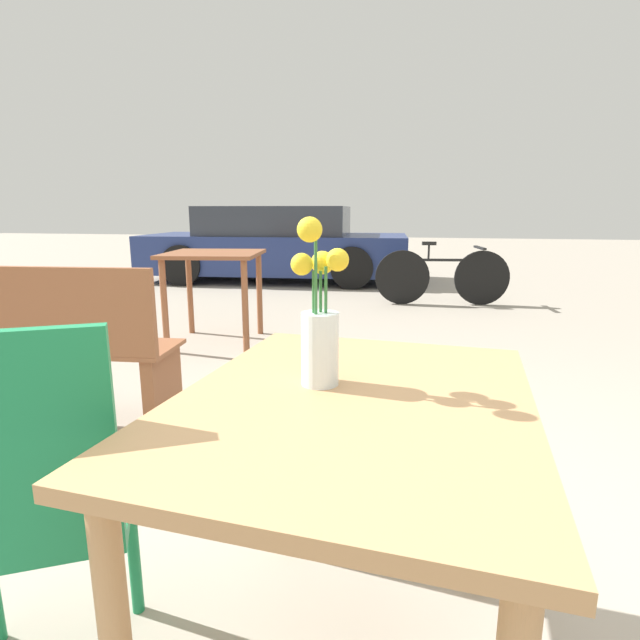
{
  "coord_description": "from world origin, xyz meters",
  "views": [
    {
      "loc": [
        0.13,
        -0.97,
        1.09
      ],
      "look_at": [
        -0.08,
        0.06,
        0.86
      ],
      "focal_mm": 28.0,
      "sensor_mm": 36.0,
      "label": 1
    }
  ],
  "objects_px": {
    "table_back": "(214,268)",
    "parked_car": "(276,245)",
    "table_front": "(353,444)",
    "cafe_chair": "(22,501)",
    "bicycle": "(442,276)",
    "flower_vase": "(320,330)"
  },
  "relations": [
    {
      "from": "cafe_chair",
      "to": "parked_car",
      "type": "distance_m",
      "value": 7.06
    },
    {
      "from": "cafe_chair",
      "to": "parked_car",
      "type": "bearing_deg",
      "value": 102.59
    },
    {
      "from": "table_back",
      "to": "parked_car",
      "type": "bearing_deg",
      "value": 99.17
    },
    {
      "from": "table_front",
      "to": "flower_vase",
      "type": "relative_size",
      "value": 2.69
    },
    {
      "from": "table_front",
      "to": "parked_car",
      "type": "bearing_deg",
      "value": 108.05
    },
    {
      "from": "cafe_chair",
      "to": "bicycle",
      "type": "relative_size",
      "value": 0.58
    },
    {
      "from": "table_front",
      "to": "flower_vase",
      "type": "distance_m",
      "value": 0.25
    },
    {
      "from": "table_front",
      "to": "bicycle",
      "type": "xyz_separation_m",
      "value": [
        0.34,
        5.03,
        -0.28
      ]
    },
    {
      "from": "bicycle",
      "to": "table_front",
      "type": "bearing_deg",
      "value": -93.91
    },
    {
      "from": "cafe_chair",
      "to": "parked_car",
      "type": "height_order",
      "value": "parked_car"
    },
    {
      "from": "flower_vase",
      "to": "bicycle",
      "type": "relative_size",
      "value": 0.23
    },
    {
      "from": "table_front",
      "to": "cafe_chair",
      "type": "relative_size",
      "value": 1.09
    },
    {
      "from": "cafe_chair",
      "to": "table_back",
      "type": "height_order",
      "value": "cafe_chair"
    },
    {
      "from": "table_front",
      "to": "flower_vase",
      "type": "xyz_separation_m",
      "value": [
        -0.08,
        0.06,
        0.23
      ]
    },
    {
      "from": "cafe_chair",
      "to": "bicycle",
      "type": "height_order",
      "value": "cafe_chair"
    },
    {
      "from": "flower_vase",
      "to": "table_back",
      "type": "distance_m",
      "value": 3.17
    },
    {
      "from": "cafe_chair",
      "to": "table_front",
      "type": "bearing_deg",
      "value": 18.08
    },
    {
      "from": "flower_vase",
      "to": "cafe_chair",
      "type": "xyz_separation_m",
      "value": [
        -0.56,
        -0.26,
        -0.32
      ]
    },
    {
      "from": "table_front",
      "to": "cafe_chair",
      "type": "height_order",
      "value": "cafe_chair"
    },
    {
      "from": "bicycle",
      "to": "parked_car",
      "type": "relative_size",
      "value": 0.37
    },
    {
      "from": "table_front",
      "to": "parked_car",
      "type": "relative_size",
      "value": 0.23
    },
    {
      "from": "cafe_chair",
      "to": "bicycle",
      "type": "bearing_deg",
      "value": 79.38
    }
  ]
}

